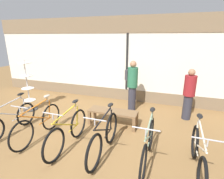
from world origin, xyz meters
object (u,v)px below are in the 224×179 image
bicycle_right (148,145)px  accessory_rack (28,90)px  bicycle_center_right (104,137)px  customer_by_window (132,84)px  bicycle_left (38,124)px  bicycle_far_left (11,120)px  bicycle_far_right (198,155)px  display_bench (113,113)px  customer_near_rack (189,94)px  bicycle_center_left (68,131)px

bicycle_right → accessory_rack: 4.52m
bicycle_center_right → customer_by_window: 2.60m
bicycle_left → accessory_rack: bearing=139.2°
bicycle_far_left → bicycle_left: bearing=2.4°
bicycle_center_right → bicycle_far_right: 1.85m
accessory_rack → bicycle_far_left: bearing=-62.7°
bicycle_center_right → accessory_rack: accessory_rack is taller
display_bench → customer_near_rack: bearing=29.3°
bicycle_far_left → bicycle_right: 3.57m
bicycle_right → bicycle_far_left: bearing=-179.9°
bicycle_far_right → customer_near_rack: customer_near_rack is taller
accessory_rack → customer_by_window: (3.38, 1.14, 0.22)m
bicycle_right → accessory_rack: accessory_rack is taller
bicycle_far_right → accessory_rack: bearing=165.3°
bicycle_right → bicycle_far_right: bicycle_right is taller
bicycle_right → accessory_rack: size_ratio=1.04×
bicycle_far_left → bicycle_center_right: bicycle_center_right is taller
bicycle_right → display_bench: size_ratio=1.30×
bicycle_far_right → customer_by_window: customer_by_window is taller
customer_by_window → bicycle_center_left: bearing=-109.1°
bicycle_center_left → customer_by_window: 2.79m
bicycle_center_left → bicycle_right: 1.81m
bicycle_far_left → bicycle_far_right: 4.48m
bicycle_left → bicycle_center_left: (0.90, -0.08, -0.00)m
bicycle_left → bicycle_center_left: bearing=-5.2°
bicycle_far_left → bicycle_far_right: bicycle_far_right is taller
display_bench → bicycle_right: bearing=-47.4°
accessory_rack → bicycle_center_left: bearing=-30.2°
bicycle_far_right → customer_near_rack: (-0.05, 2.39, 0.44)m
bicycle_left → accessory_rack: (-1.58, 1.36, 0.32)m
bicycle_right → bicycle_center_right: bearing=-179.2°
bicycle_center_right → customer_by_window: bearing=89.6°
bicycle_far_right → accessory_rack: accessory_rack is taller
bicycle_center_left → customer_by_window: size_ratio=0.99×
bicycle_right → customer_by_window: (-0.91, 2.53, 0.52)m
bicycle_far_right → display_bench: (-2.09, 1.25, -0.02)m
bicycle_center_left → bicycle_left: bearing=174.8°
bicycle_far_left → accessory_rack: 1.61m
bicycle_far_left → display_bench: bicycle_far_left is taller
bicycle_far_right → accessory_rack: (-5.20, 1.37, 0.33)m
bicycle_center_right → bicycle_right: (0.93, 0.01, 0.01)m
bicycle_left → customer_by_window: size_ratio=1.01×
bicycle_far_left → bicycle_left: 0.85m
display_bench → customer_by_window: bearing=78.3°
bicycle_center_left → customer_by_window: (0.90, 2.58, 0.54)m
accessory_rack → customer_by_window: accessory_rack is taller
bicycle_far_left → display_bench: 2.72m
bicycle_center_right → display_bench: (-0.24, 1.29, -0.03)m
bicycle_left → bicycle_far_right: bicycle_left is taller
bicycle_center_right → display_bench: 1.31m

